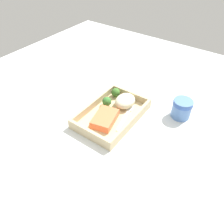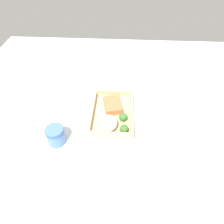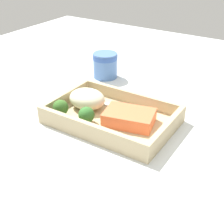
# 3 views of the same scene
# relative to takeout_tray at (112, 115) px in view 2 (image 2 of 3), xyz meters

# --- Properties ---
(ground_plane) EXTENTS (1.60, 1.60, 0.02)m
(ground_plane) POSITION_rel_takeout_tray_xyz_m (0.00, 0.00, -0.02)
(ground_plane) COLOR silver
(takeout_tray) EXTENTS (0.29, 0.19, 0.01)m
(takeout_tray) POSITION_rel_takeout_tray_xyz_m (0.00, 0.00, 0.00)
(takeout_tray) COLOR tan
(takeout_tray) RESTS_ON ground_plane
(tray_rim) EXTENTS (0.29, 0.19, 0.03)m
(tray_rim) POSITION_rel_takeout_tray_xyz_m (0.00, 0.00, 0.02)
(tray_rim) COLOR tan
(tray_rim) RESTS_ON takeout_tray
(salmon_fillet) EXTENTS (0.12, 0.10, 0.03)m
(salmon_fillet) POSITION_rel_takeout_tray_xyz_m (-0.05, 0.00, 0.02)
(salmon_fillet) COLOR #F57144
(salmon_fillet) RESTS_ON takeout_tray
(mashed_potatoes) EXTENTS (0.09, 0.08, 0.05)m
(mashed_potatoes) POSITION_rel_takeout_tray_xyz_m (0.08, -0.01, 0.03)
(mashed_potatoes) COLOR beige
(mashed_potatoes) RESTS_ON takeout_tray
(broccoli_floret_1) EXTENTS (0.04, 0.04, 0.04)m
(broccoli_floret_1) POSITION_rel_takeout_tray_xyz_m (0.04, 0.05, 0.03)
(broccoli_floret_1) COLOR #80975E
(broccoli_floret_1) RESTS_ON takeout_tray
(broccoli_floret_2) EXTENTS (0.04, 0.04, 0.04)m
(broccoli_floret_2) POSITION_rel_takeout_tray_xyz_m (0.11, 0.06, 0.03)
(broccoli_floret_2) COLOR #739E55
(broccoli_floret_2) RESTS_ON takeout_tray
(fork) EXTENTS (0.16, 0.05, 0.00)m
(fork) POSITION_rel_takeout_tray_xyz_m (0.03, -0.05, 0.01)
(fork) COLOR white
(fork) RESTS_ON takeout_tray
(paper_cup) EXTENTS (0.07, 0.07, 0.08)m
(paper_cup) POSITION_rel_takeout_tray_xyz_m (0.16, -0.21, 0.04)
(paper_cup) COLOR #4F77B7
(paper_cup) RESTS_ON ground_plane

